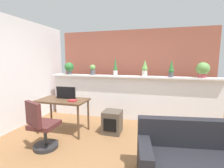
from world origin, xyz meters
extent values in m
plane|color=brown|center=(0.00, 0.00, 0.00)|extent=(12.00, 12.00, 0.00)
cube|color=white|center=(0.00, 2.00, 0.58)|extent=(4.52, 0.16, 1.16)
cube|color=white|center=(0.00, 1.96, 1.18)|extent=(4.52, 0.29, 0.04)
cube|color=#9E5442|center=(0.00, 2.60, 1.25)|extent=(4.52, 0.10, 2.50)
cube|color=white|center=(-2.51, 0.40, 1.30)|extent=(0.12, 4.40, 2.60)
cylinder|color=#4C4C51|center=(-1.77, 1.94, 1.26)|extent=(0.14, 0.14, 0.12)
sphere|color=#2D7033|center=(-1.77, 1.94, 1.42)|extent=(0.27, 0.27, 0.27)
cylinder|color=#4C4C51|center=(-1.05, 1.98, 1.28)|extent=(0.14, 0.14, 0.15)
sphere|color=#669E4C|center=(-1.05, 1.98, 1.41)|extent=(0.16, 0.16, 0.16)
cylinder|color=silver|center=(-0.39, 2.00, 1.27)|extent=(0.12, 0.12, 0.13)
sphere|color=#2D7033|center=(-0.39, 2.00, 1.37)|extent=(0.11, 0.11, 0.11)
cone|color=#2D7033|center=(-0.39, 2.00, 1.55)|extent=(0.09, 0.09, 0.32)
cylinder|color=silver|center=(0.40, 1.95, 1.28)|extent=(0.13, 0.13, 0.14)
sphere|color=#669E4C|center=(0.40, 1.95, 1.39)|extent=(0.15, 0.15, 0.15)
cone|color=#669E4C|center=(0.40, 1.95, 1.52)|extent=(0.13, 0.13, 0.20)
cylinder|color=#4C4C51|center=(1.05, 1.92, 1.26)|extent=(0.12, 0.12, 0.11)
sphere|color=#2D7033|center=(1.05, 1.92, 1.35)|extent=(0.13, 0.13, 0.13)
cone|color=#2D7033|center=(1.05, 1.92, 1.51)|extent=(0.11, 0.11, 0.26)
cylinder|color=#B7474C|center=(1.76, 1.97, 1.25)|extent=(0.18, 0.18, 0.10)
sphere|color=#669E4C|center=(1.76, 1.97, 1.42)|extent=(0.30, 0.30, 0.30)
cylinder|color=brown|center=(-1.79, 0.53, 0.35)|extent=(0.04, 0.04, 0.71)
cylinder|color=brown|center=(-0.79, 0.53, 0.35)|extent=(0.04, 0.04, 0.71)
cylinder|color=brown|center=(-1.79, 1.03, 0.35)|extent=(0.04, 0.04, 0.71)
cylinder|color=brown|center=(-0.79, 1.03, 0.35)|extent=(0.04, 0.04, 0.71)
cube|color=brown|center=(-1.29, 0.78, 0.73)|extent=(1.10, 0.60, 0.04)
cube|color=black|center=(-1.25, 0.86, 0.89)|extent=(0.46, 0.04, 0.27)
cylinder|color=#262628|center=(-1.22, 0.06, 0.04)|extent=(0.44, 0.44, 0.07)
cylinder|color=#333333|center=(-1.22, 0.06, 0.24)|extent=(0.06, 0.06, 0.34)
cube|color=#4C2323|center=(-1.22, 0.06, 0.45)|extent=(0.44, 0.44, 0.08)
cube|color=#4C2323|center=(-1.30, -0.11, 0.70)|extent=(0.43, 0.24, 0.42)
cube|color=#4C4238|center=(-0.21, 1.03, 0.25)|extent=(0.40, 0.40, 0.50)
cube|color=black|center=(-0.21, 0.84, 0.25)|extent=(0.28, 0.04, 0.28)
cube|color=#B22D33|center=(-0.99, 0.68, 0.77)|extent=(0.16, 0.12, 0.04)
cube|color=black|center=(1.24, 0.08, 0.60)|extent=(1.57, 0.39, 0.40)
cube|color=black|center=(0.60, -0.32, 0.48)|extent=(0.27, 0.78, 0.16)
camera|label=1|loc=(0.71, -2.32, 1.61)|focal=26.07mm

